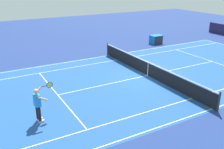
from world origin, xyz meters
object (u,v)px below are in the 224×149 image
at_px(tennis_player_near, 38,103).
at_px(equipment_cart_tarped, 156,39).
at_px(tennis_net, 148,69).
at_px(tennis_ball, 82,70).

distance_m(tennis_player_near, equipment_cart_tarped, 17.06).
xyz_separation_m(tennis_player_near, equipment_cart_tarped, (-14.29, -9.31, -0.49)).
xyz_separation_m(tennis_net, equipment_cart_tarped, (-6.26, -6.97, -0.05)).
distance_m(tennis_ball, equipment_cart_tarped, 10.58).
bearing_deg(tennis_net, tennis_player_near, 16.27).
bearing_deg(tennis_player_near, equipment_cart_tarped, -146.91).
height_order(tennis_net, tennis_ball, tennis_net).
relative_size(tennis_player_near, equipment_cart_tarped, 1.36).
bearing_deg(tennis_ball, tennis_net, 139.13).
bearing_deg(tennis_net, tennis_ball, -40.87).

